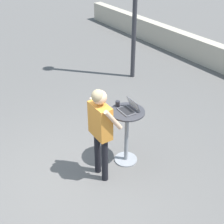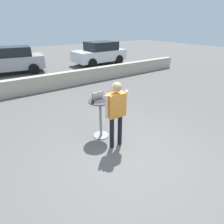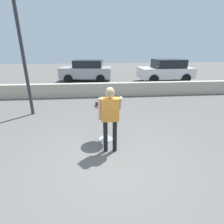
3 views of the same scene
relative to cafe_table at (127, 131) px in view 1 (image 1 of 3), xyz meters
The scene contains 5 objects.
ground_plane 1.23m from the cafe_table, 87.05° to the right, with size 50.00×50.00×0.00m, color #5B5956.
cafe_table is the anchor object (origin of this frame).
laptop 0.45m from the cafe_table, 84.77° to the left, with size 0.33×0.30×0.20m.
coffee_mug 0.51m from the cafe_table, behind, with size 0.11×0.08×0.10m.
standing_person 0.73m from the cafe_table, 82.26° to the right, with size 0.58×0.36×1.70m.
Camera 1 is at (3.49, -1.72, 3.84)m, focal length 50.00 mm.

